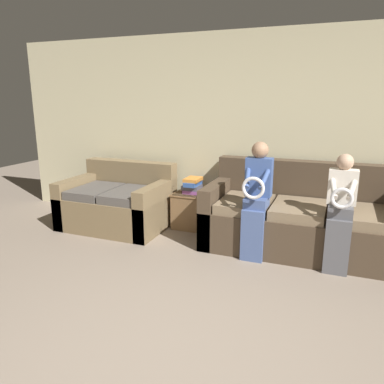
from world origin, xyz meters
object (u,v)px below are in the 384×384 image
couch_main (299,220)px  side_shelf (193,209)px  child_left_seated (257,195)px  child_right_seated (341,208)px  couch_side (118,204)px  book_stack (193,185)px

couch_main → side_shelf: bearing=170.4°
couch_main → child_left_seated: 0.70m
couch_main → child_left_seated: child_left_seated is taller
child_left_seated → side_shelf: child_left_seated is taller
couch_main → child_right_seated: size_ratio=1.80×
side_shelf → couch_main: bearing=-9.6°
couch_main → child_right_seated: child_right_seated is taller
side_shelf → child_left_seated: bearing=-33.5°
couch_side → book_stack: bearing=19.0°
child_right_seated → side_shelf: (-1.86, 0.67, -0.41)m
couch_side → child_right_seated: bearing=-6.8°
couch_main → book_stack: bearing=170.4°
book_stack → couch_side: bearing=-161.0°
child_right_seated → side_shelf: 2.02m
child_left_seated → book_stack: child_left_seated is taller
couch_side → book_stack: couch_side is taller
couch_main → couch_side: bearing=-177.8°
couch_main → child_right_seated: bearing=-45.3°
child_right_seated → book_stack: 1.98m
couch_main → book_stack: couch_main is taller
couch_side → child_right_seated: child_right_seated is taller
couch_side → side_shelf: size_ratio=2.83×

